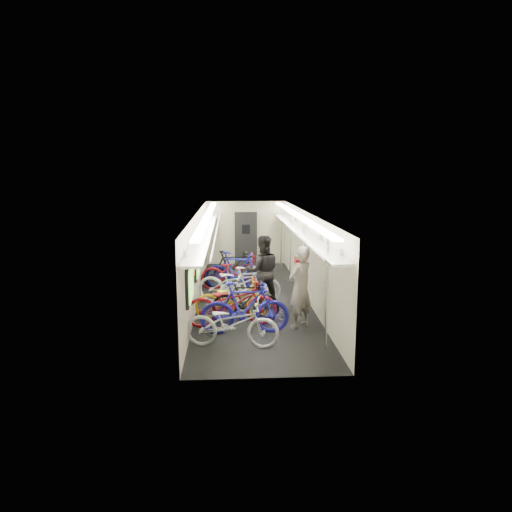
{
  "coord_description": "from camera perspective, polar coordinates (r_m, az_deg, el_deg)",
  "views": [
    {
      "loc": [
        -0.64,
        -12.28,
        3.47
      ],
      "look_at": [
        0.11,
        0.34,
        1.15
      ],
      "focal_mm": 32.0,
      "sensor_mm": 36.0,
      "label": 1
    }
  ],
  "objects": [
    {
      "name": "bicycle_3",
      "position": [
        10.9,
        -1.28,
        -5.5
      ],
      "size": [
        1.64,
        0.54,
        0.97
      ],
      "primitive_type": "imported",
      "rotation": [
        0.0,
        0.0,
        1.52
      ],
      "color": "black",
      "rests_on": "ground"
    },
    {
      "name": "passenger_near",
      "position": [
        10.31,
        5.53,
        -3.9
      ],
      "size": [
        0.81,
        0.78,
        1.87
      ],
      "primitive_type": "imported",
      "rotation": [
        0.0,
        0.0,
        3.84
      ],
      "color": "gray",
      "rests_on": "ground"
    },
    {
      "name": "train_car_shell",
      "position": [
        13.13,
        -2.17,
        2.45
      ],
      "size": [
        10.0,
        10.0,
        10.0
      ],
      "color": "black",
      "rests_on": "ground"
    },
    {
      "name": "bicycle_4",
      "position": [
        11.02,
        -2.91,
        -5.36
      ],
      "size": [
        1.85,
        0.71,
        0.96
      ],
      "primitive_type": "imported",
      "rotation": [
        0.0,
        0.0,
        1.61
      ],
      "color": "yellow",
      "rests_on": "ground"
    },
    {
      "name": "bicycle_7",
      "position": [
        13.55,
        -2.45,
        -1.9
      ],
      "size": [
        2.02,
        1.01,
        1.17
      ],
      "primitive_type": "imported",
      "rotation": [
        0.0,
        0.0,
        1.32
      ],
      "color": "navy",
      "rests_on": "ground"
    },
    {
      "name": "bicycle_5",
      "position": [
        12.05,
        -0.75,
        -3.74
      ],
      "size": [
        1.82,
        1.0,
        1.06
      ],
      "primitive_type": "imported",
      "rotation": [
        0.0,
        0.0,
        1.87
      ],
      "color": "white",
      "rests_on": "ground"
    },
    {
      "name": "bicycle_6",
      "position": [
        12.12,
        -2.46,
        -3.5
      ],
      "size": [
        2.26,
        1.38,
        1.12
      ],
      "primitive_type": "imported",
      "rotation": [
        0.0,
        0.0,
        1.25
      ],
      "color": "silver",
      "rests_on": "ground"
    },
    {
      "name": "bicycle_1",
      "position": [
        9.92,
        -1.42,
        -6.52
      ],
      "size": [
        1.96,
        0.61,
        1.17
      ],
      "primitive_type": "imported",
      "rotation": [
        0.0,
        0.0,
        1.6
      ],
      "color": "#1D1999",
      "rests_on": "ground"
    },
    {
      "name": "bicycle_2",
      "position": [
        10.42,
        -3.08,
        -5.91
      ],
      "size": [
        2.15,
        0.92,
        1.1
      ],
      "primitive_type": "imported",
      "rotation": [
        0.0,
        0.0,
        1.66
      ],
      "color": "maroon",
      "rests_on": "ground"
    },
    {
      "name": "bicycle_0",
      "position": [
        9.23,
        -3.02,
        -8.4
      ],
      "size": [
        1.99,
        0.99,
        1.0
      ],
      "primitive_type": "imported",
      "rotation": [
        0.0,
        0.0,
        1.4
      ],
      "color": "silver",
      "rests_on": "ground"
    },
    {
      "name": "passenger_mid",
      "position": [
        11.86,
        0.84,
        -1.92
      ],
      "size": [
        0.95,
        0.76,
        1.88
      ],
      "primitive_type": "imported",
      "rotation": [
        0.0,
        0.0,
        3.2
      ],
      "color": "black",
      "rests_on": "ground"
    },
    {
      "name": "bicycle_9",
      "position": [
        14.0,
        -2.97,
        -1.56
      ],
      "size": [
        1.98,
        1.0,
        1.14
      ],
      "primitive_type": "imported",
      "rotation": [
        0.0,
        0.0,
        1.83
      ],
      "color": "black",
      "rests_on": "ground"
    },
    {
      "name": "bicycle_8",
      "position": [
        13.68,
        -2.61,
        -1.97
      ],
      "size": [
        2.11,
        0.87,
        1.09
      ],
      "primitive_type": "imported",
      "rotation": [
        0.0,
        0.0,
        1.64
      ],
      "color": "maroon",
      "rests_on": "ground"
    },
    {
      "name": "backpack",
      "position": [
        11.15,
        5.55,
        -0.98
      ],
      "size": [
        0.28,
        0.17,
        0.38
      ],
      "primitive_type": "cube",
      "rotation": [
        0.0,
        0.0,
        0.13
      ],
      "color": "#AA111E",
      "rests_on": "passenger_near"
    }
  ]
}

